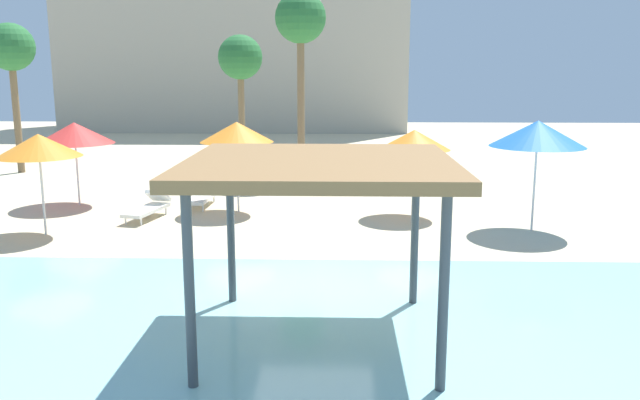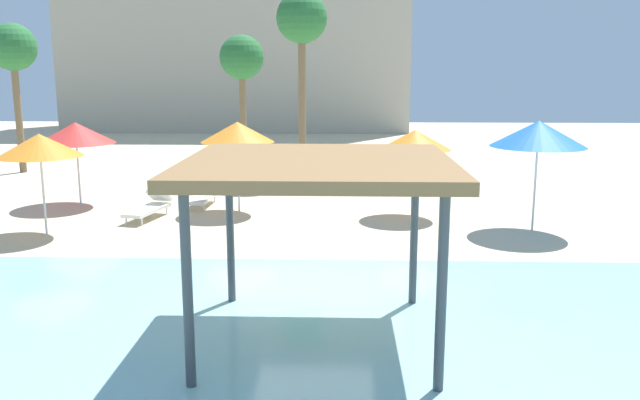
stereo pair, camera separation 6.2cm
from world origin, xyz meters
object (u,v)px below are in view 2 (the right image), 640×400
beach_umbrella_blue_6 (538,134)px  lounge_chair_4 (203,195)px  beach_umbrella_red_4 (76,133)px  palm_tree_2 (242,60)px  lounge_chair_0 (150,207)px  palm_tree_1 (13,51)px  palm_tree_0 (302,23)px  beach_umbrella_orange_0 (415,140)px  beach_umbrella_orange_1 (39,145)px  beach_umbrella_orange_2 (237,132)px  shade_pavilion (318,171)px

beach_umbrella_blue_6 → lounge_chair_4: 10.13m
beach_umbrella_red_4 → beach_umbrella_blue_6: beach_umbrella_blue_6 is taller
lounge_chair_4 → palm_tree_2: (0.04, 8.42, 4.25)m
beach_umbrella_blue_6 → lounge_chair_0: bearing=173.8°
palm_tree_1 → palm_tree_2: 9.15m
beach_umbrella_blue_6 → palm_tree_0: 10.82m
palm_tree_0 → beach_umbrella_orange_0: bearing=-59.9°
lounge_chair_4 → palm_tree_1: bearing=-123.3°
beach_umbrella_blue_6 → lounge_chair_4: bearing=162.5°
palm_tree_0 → beach_umbrella_blue_6: bearing=-50.2°
lounge_chair_0 → beach_umbrella_red_4: bearing=-110.4°
beach_umbrella_orange_1 → beach_umbrella_blue_6: beach_umbrella_blue_6 is taller
beach_umbrella_red_4 → palm_tree_1: (-4.98, 6.44, 2.67)m
beach_umbrella_orange_2 → palm_tree_0: palm_tree_0 is taller
beach_umbrella_orange_0 → lounge_chair_0: beach_umbrella_orange_0 is taller
palm_tree_1 → beach_umbrella_red_4: bearing=-52.3°
beach_umbrella_red_4 → palm_tree_0: size_ratio=0.37×
shade_pavilion → beach_umbrella_orange_1: shade_pavilion is taller
beach_umbrella_red_4 → lounge_chair_0: (2.74, -1.79, -1.94)m
lounge_chair_4 → palm_tree_0: bearing=152.8°
beach_umbrella_orange_1 → palm_tree_1: palm_tree_1 is taller
palm_tree_1 → beach_umbrella_orange_2: bearing=-35.5°
shade_pavilion → beach_umbrella_blue_6: size_ratio=1.37×
lounge_chair_4 → palm_tree_1: palm_tree_1 is taller
lounge_chair_0 → palm_tree_0: (4.00, 6.76, 5.55)m
shade_pavilion → beach_umbrella_orange_0: 9.36m
beach_umbrella_red_4 → lounge_chair_4: bearing=0.3°
shade_pavilion → lounge_chair_0: size_ratio=2.02×
beach_umbrella_orange_2 → lounge_chair_4: 2.56m
beach_umbrella_red_4 → beach_umbrella_orange_0: bearing=-6.9°
beach_umbrella_red_4 → palm_tree_0: (6.74, 4.97, 3.61)m
lounge_chair_0 → lounge_chair_4: same height
palm_tree_1 → lounge_chair_4: bearing=-35.9°
lounge_chair_4 → palm_tree_0: size_ratio=0.27×
beach_umbrella_orange_1 → palm_tree_2: 12.84m
palm_tree_1 → palm_tree_2: size_ratio=1.07×
shade_pavilion → beach_umbrella_red_4: size_ratio=1.54×
palm_tree_1 → lounge_chair_0: bearing=-46.8°
beach_umbrella_blue_6 → lounge_chair_0: 10.89m
shade_pavilion → beach_umbrella_blue_6: bearing=53.5°
palm_tree_0 → palm_tree_1: (-11.71, 1.47, -0.94)m
shade_pavilion → beach_umbrella_blue_6: (5.42, 7.33, -0.13)m
shade_pavilion → palm_tree_2: palm_tree_2 is taller
lounge_chair_4 → beach_umbrella_blue_6: bearing=75.1°
beach_umbrella_blue_6 → palm_tree_2: size_ratio=0.52×
lounge_chair_0 → palm_tree_2: 11.14m
beach_umbrella_orange_2 → palm_tree_1: size_ratio=0.45×
lounge_chair_4 → palm_tree_0: (2.83, 4.95, 5.55)m
beach_umbrella_blue_6 → palm_tree_0: size_ratio=0.42×
beach_umbrella_orange_2 → lounge_chair_0: size_ratio=1.36×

